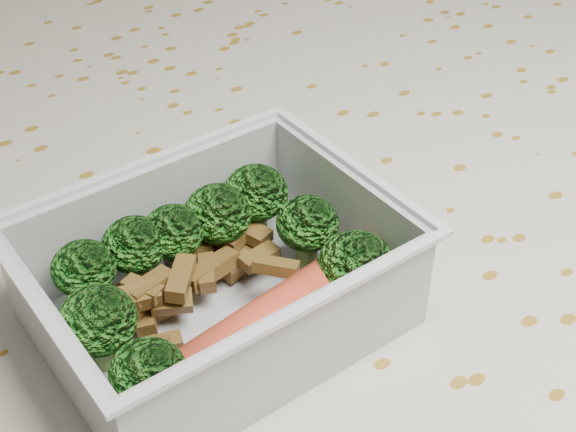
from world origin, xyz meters
TOP-DOWN VIEW (x-y plane):
  - dining_table at (0.00, 0.00)m, footprint 1.40×0.90m
  - tablecloth at (0.00, 0.00)m, footprint 1.46×0.96m
  - lunch_container at (-0.05, -0.02)m, footprint 0.17×0.14m
  - broccoli_florets at (-0.05, -0.01)m, footprint 0.15×0.11m
  - meat_pile at (-0.06, -0.00)m, footprint 0.10×0.07m
  - sausage at (-0.05, -0.06)m, footprint 0.15×0.04m

SIDE VIEW (x-z plane):
  - dining_table at x=0.00m, z-range 0.29..1.04m
  - tablecloth at x=0.00m, z-range 0.62..0.81m
  - meat_pile at x=-0.06m, z-range 0.76..0.79m
  - lunch_container at x=-0.05m, z-range 0.75..0.81m
  - sausage at x=-0.05m, z-range 0.76..0.79m
  - broccoli_florets at x=-0.05m, z-range 0.77..0.81m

